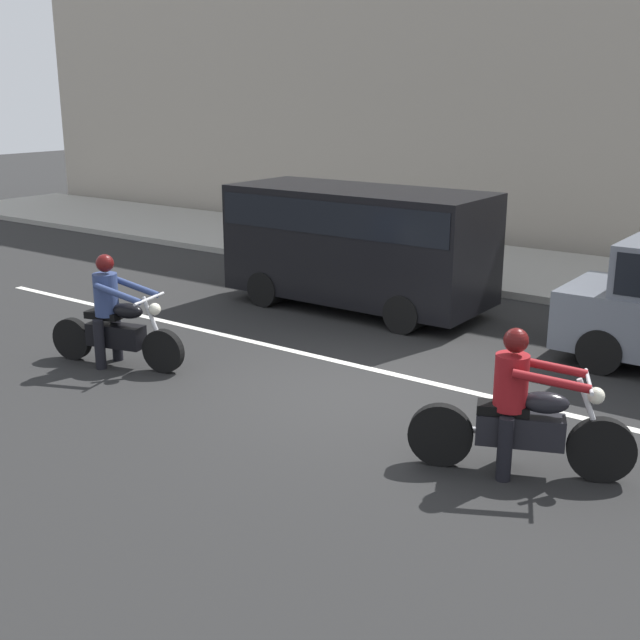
# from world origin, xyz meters

# --- Properties ---
(ground_plane) EXTENTS (80.00, 80.00, 0.00)m
(ground_plane) POSITION_xyz_m (0.00, 0.00, 0.00)
(ground_plane) COLOR black
(sidewalk_slab) EXTENTS (40.00, 4.40, 0.14)m
(sidewalk_slab) POSITION_xyz_m (0.00, 8.00, 0.07)
(sidewalk_slab) COLOR #99968E
(sidewalk_slab) RESTS_ON ground_plane
(building_facade) EXTENTS (40.00, 1.40, 9.64)m
(building_facade) POSITION_xyz_m (0.00, 11.40, 4.82)
(building_facade) COLOR #A89E8E
(building_facade) RESTS_ON ground_plane
(lane_marking_stripe) EXTENTS (18.00, 0.14, 0.01)m
(lane_marking_stripe) POSITION_xyz_m (0.31, 0.90, 0.00)
(lane_marking_stripe) COLOR silver
(lane_marking_stripe) RESTS_ON ground_plane
(motorcycle_with_rider_denim_blue) EXTENTS (2.12, 0.81, 1.61)m
(motorcycle_with_rider_denim_blue) POSITION_xyz_m (-3.37, -1.09, 0.66)
(motorcycle_with_rider_denim_blue) COLOR black
(motorcycle_with_rider_denim_blue) RESTS_ON ground_plane
(motorcycle_with_rider_crimson) EXTENTS (2.14, 1.07, 1.54)m
(motorcycle_with_rider_crimson) POSITION_xyz_m (2.59, -0.91, 0.63)
(motorcycle_with_rider_crimson) COLOR black
(motorcycle_with_rider_crimson) RESTS_ON ground_plane
(parked_van_black) EXTENTS (4.68, 1.96, 2.15)m
(parked_van_black) POSITION_xyz_m (-2.32, 3.56, 1.25)
(parked_van_black) COLOR black
(parked_van_black) RESTS_ON ground_plane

